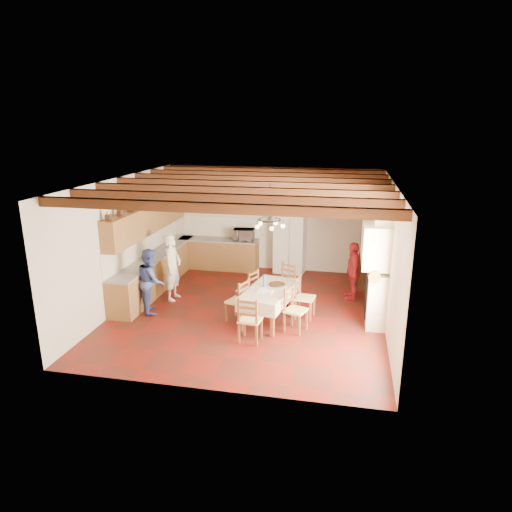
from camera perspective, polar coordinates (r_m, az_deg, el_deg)
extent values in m
cube|color=#4D1A13|center=(10.59, -0.86, -6.97)|extent=(6.00, 6.50, 0.02)
cube|color=beige|center=(9.78, -0.93, 9.46)|extent=(6.00, 6.50, 0.02)
cube|color=beige|center=(13.20, 2.13, 4.67)|extent=(6.00, 0.02, 3.00)
cube|color=beige|center=(7.10, -6.53, -6.07)|extent=(6.00, 0.02, 3.00)
cube|color=beige|center=(11.10, -16.26, 1.71)|extent=(0.02, 6.50, 3.00)
cube|color=beige|center=(9.91, 16.37, -0.05)|extent=(0.02, 6.50, 3.00)
cube|color=brown|center=(12.17, -12.32, -1.97)|extent=(0.60, 4.30, 0.86)
cube|color=brown|center=(13.50, -4.64, 0.21)|extent=(2.30, 0.60, 0.86)
cube|color=gray|center=(12.04, -12.45, 0.07)|extent=(0.62, 4.30, 0.04)
cube|color=gray|center=(13.38, -4.69, 2.06)|extent=(2.34, 0.62, 0.04)
cube|color=silver|center=(12.07, -13.78, 1.60)|extent=(0.03, 4.30, 0.60)
cube|color=silver|center=(13.57, -4.39, 3.66)|extent=(2.30, 0.03, 0.60)
cube|color=brown|center=(11.86, -13.30, 4.60)|extent=(0.35, 4.20, 0.70)
cube|color=#302014|center=(12.94, 8.94, 5.82)|extent=(0.34, 0.03, 0.42)
cube|color=white|center=(13.13, 4.36, 1.67)|extent=(0.94, 0.80, 1.71)
cube|color=beige|center=(9.90, 1.64, -4.22)|extent=(1.13, 1.79, 0.05)
cube|color=maroon|center=(9.51, -1.89, -7.48)|extent=(0.08, 0.08, 0.69)
cube|color=maroon|center=(9.28, 2.07, -8.11)|extent=(0.08, 0.08, 0.69)
cube|color=maroon|center=(10.79, 1.24, -4.47)|extent=(0.08, 0.08, 0.69)
cube|color=maroon|center=(10.59, 4.76, -4.95)|extent=(0.08, 0.08, 0.69)
torus|color=black|center=(9.46, 1.71, 4.54)|extent=(0.47, 0.47, 0.03)
imported|color=silver|center=(11.20, -10.40, -1.39)|extent=(0.41, 0.61, 1.64)
imported|color=#3B4A8E|center=(10.61, -12.98, -3.00)|extent=(0.82, 0.89, 1.49)
imported|color=red|center=(11.32, 12.01, -1.83)|extent=(0.43, 0.87, 1.44)
imported|color=silver|center=(13.15, -1.53, 2.68)|extent=(0.63, 0.45, 0.33)
imported|color=#331F0C|center=(12.91, 4.31, 6.06)|extent=(0.39, 0.39, 0.33)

